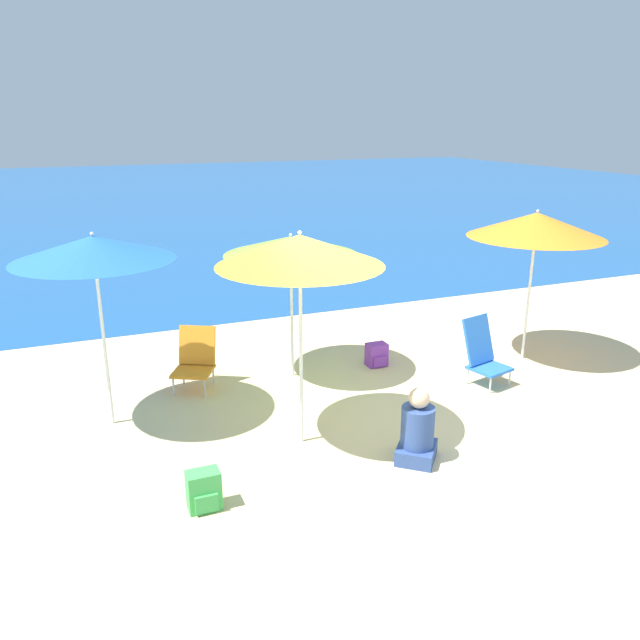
% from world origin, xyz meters
% --- Properties ---
extents(ground_plane, '(60.00, 60.00, 0.00)m').
position_xyz_m(ground_plane, '(0.00, 0.00, 0.00)').
color(ground_plane, beige).
extents(sea_water, '(60.00, 40.00, 0.01)m').
position_xyz_m(sea_water, '(0.00, 24.64, 0.00)').
color(sea_water, '#1E5699').
rests_on(sea_water, ground).
extents(beach_umbrella_lime, '(1.73, 1.73, 1.95)m').
position_xyz_m(beach_umbrella_lime, '(-0.44, 2.11, 1.79)').
color(beach_umbrella_lime, white).
rests_on(beach_umbrella_lime, ground).
extents(beach_umbrella_yellow, '(1.69, 1.69, 2.29)m').
position_xyz_m(beach_umbrella_yellow, '(-0.96, 0.36, 2.09)').
color(beach_umbrella_yellow, white).
rests_on(beach_umbrella_yellow, ground).
extents(beach_umbrella_blue, '(1.70, 1.70, 2.21)m').
position_xyz_m(beach_umbrella_blue, '(-2.82, 1.58, 2.03)').
color(beach_umbrella_blue, white).
rests_on(beach_umbrella_blue, ground).
extents(beach_umbrella_orange, '(1.85, 1.85, 2.16)m').
position_xyz_m(beach_umbrella_orange, '(2.87, 1.45, 1.95)').
color(beach_umbrella_orange, white).
rests_on(beach_umbrella_orange, ground).
extents(beach_chair_blue, '(0.58, 0.64, 0.87)m').
position_xyz_m(beach_chair_blue, '(1.80, 0.97, 0.42)').
color(beach_chair_blue, silver).
rests_on(beach_chair_blue, ground).
extents(beach_chair_orange, '(0.67, 0.70, 0.79)m').
position_xyz_m(beach_chair_orange, '(-1.72, 2.22, 0.40)').
color(beach_chair_orange, silver).
rests_on(beach_chair_orange, ground).
extents(person_seated_near, '(0.57, 0.57, 0.79)m').
position_xyz_m(person_seated_near, '(-0.01, -0.43, 0.32)').
color(person_seated_near, '#334C8C').
rests_on(person_seated_near, ground).
extents(backpack_purple, '(0.28, 0.23, 0.33)m').
position_xyz_m(backpack_purple, '(0.78, 2.00, 0.16)').
color(backpack_purple, purple).
rests_on(backpack_purple, ground).
extents(backpack_green, '(0.29, 0.22, 0.37)m').
position_xyz_m(backpack_green, '(-2.20, -0.46, 0.18)').
color(backpack_green, '#47B756').
rests_on(backpack_green, ground).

